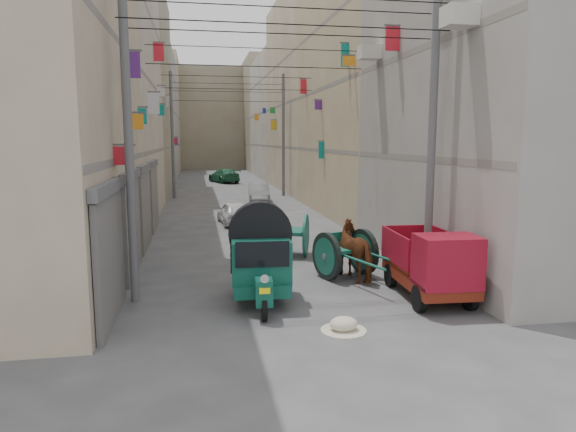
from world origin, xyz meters
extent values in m
plane|color=#444446|center=(0.00, 0.00, 0.00)|extent=(140.00, 140.00, 0.00)
cube|color=slate|center=(-4.12, 8.00, 3.20)|extent=(0.25, 9.80, 0.18)
cube|color=slate|center=(-4.12, 8.00, 6.20)|extent=(0.25, 9.80, 0.18)
cube|color=beige|center=(-8.00, 19.00, 6.00)|extent=(8.00, 12.00, 12.00)
cube|color=slate|center=(-4.12, 19.00, 3.20)|extent=(0.25, 11.76, 0.18)
cube|color=slate|center=(-4.12, 19.00, 6.20)|extent=(0.25, 11.76, 0.18)
cube|color=slate|center=(-4.12, 19.00, 9.20)|extent=(0.25, 11.76, 0.18)
cube|color=gray|center=(-8.00, 32.00, 7.00)|extent=(8.00, 14.00, 14.00)
cube|color=slate|center=(-4.12, 32.00, 3.20)|extent=(0.25, 13.72, 0.18)
cube|color=slate|center=(-4.12, 32.00, 6.20)|extent=(0.25, 13.72, 0.18)
cube|color=slate|center=(-4.12, 32.00, 9.20)|extent=(0.25, 13.72, 0.18)
cube|color=#98948E|center=(-8.00, 46.00, 5.90)|extent=(8.00, 14.00, 11.80)
cube|color=slate|center=(-4.12, 46.00, 3.20)|extent=(0.25, 13.72, 0.18)
cube|color=slate|center=(-4.12, 46.00, 6.20)|extent=(0.25, 13.72, 0.18)
cube|color=slate|center=(-4.12, 46.00, 9.20)|extent=(0.25, 13.72, 0.18)
cube|color=tan|center=(-8.00, 59.00, 6.75)|extent=(8.00, 12.00, 13.50)
cube|color=slate|center=(-4.12, 59.00, 3.20)|extent=(0.25, 11.76, 0.18)
cube|color=slate|center=(-4.12, 59.00, 6.20)|extent=(0.25, 11.76, 0.18)
cube|color=slate|center=(-4.12, 59.00, 9.20)|extent=(0.25, 11.76, 0.18)
cube|color=#98948E|center=(8.00, 8.00, 6.50)|extent=(8.00, 10.00, 13.00)
cube|color=slate|center=(4.12, 8.00, 3.20)|extent=(0.25, 9.80, 0.18)
cube|color=slate|center=(4.12, 8.00, 6.20)|extent=(0.25, 9.80, 0.18)
cube|color=tan|center=(8.00, 19.00, 6.00)|extent=(8.00, 12.00, 12.00)
cube|color=slate|center=(4.12, 19.00, 3.20)|extent=(0.25, 11.76, 0.18)
cube|color=slate|center=(4.12, 19.00, 6.20)|extent=(0.25, 11.76, 0.18)
cube|color=slate|center=(4.12, 19.00, 9.20)|extent=(0.25, 11.76, 0.18)
cube|color=#C5B495|center=(8.00, 32.00, 7.00)|extent=(8.00, 14.00, 14.00)
cube|color=slate|center=(4.12, 32.00, 3.20)|extent=(0.25, 13.72, 0.18)
cube|color=slate|center=(4.12, 32.00, 6.20)|extent=(0.25, 13.72, 0.18)
cube|color=slate|center=(4.12, 32.00, 9.20)|extent=(0.25, 13.72, 0.18)
cube|color=beige|center=(8.00, 46.00, 5.90)|extent=(8.00, 14.00, 11.80)
cube|color=slate|center=(4.12, 46.00, 3.20)|extent=(0.25, 13.72, 0.18)
cube|color=slate|center=(4.12, 46.00, 6.20)|extent=(0.25, 13.72, 0.18)
cube|color=slate|center=(4.12, 46.00, 9.20)|extent=(0.25, 13.72, 0.18)
cube|color=gray|center=(8.00, 59.00, 6.75)|extent=(8.00, 12.00, 13.50)
cube|color=slate|center=(4.12, 59.00, 3.20)|extent=(0.25, 11.76, 0.18)
cube|color=slate|center=(4.12, 59.00, 6.20)|extent=(0.25, 11.76, 0.18)
cube|color=slate|center=(4.12, 59.00, 9.20)|extent=(0.25, 11.76, 0.18)
cube|color=gray|center=(0.00, 66.00, 6.50)|extent=(22.00, 10.00, 13.00)
cube|color=#47474C|center=(-3.92, 4.80, 1.30)|extent=(0.12, 3.00, 2.60)
cube|color=#58585B|center=(-3.90, 4.80, 2.75)|extent=(0.18, 3.20, 0.25)
cube|color=#47474C|center=(-3.92, 8.50, 1.30)|extent=(0.12, 3.00, 2.60)
cube|color=#58585B|center=(-3.90, 8.50, 2.75)|extent=(0.18, 3.20, 0.25)
cube|color=#47474C|center=(-3.92, 12.20, 1.30)|extent=(0.12, 3.00, 2.60)
cube|color=#58585B|center=(-3.90, 12.20, 2.75)|extent=(0.18, 3.20, 0.25)
cube|color=#47474C|center=(-3.92, 16.00, 1.30)|extent=(0.12, 3.00, 2.60)
cube|color=#58585B|center=(-3.90, 16.00, 2.75)|extent=(0.18, 3.20, 0.25)
cube|color=green|center=(3.81, 34.28, 5.98)|extent=(0.38, 0.08, 0.41)
cube|color=#57217A|center=(-3.86, 41.61, 3.62)|extent=(0.27, 0.08, 0.71)
cube|color=red|center=(-3.78, 6.43, 3.35)|extent=(0.44, 0.08, 0.42)
cube|color=silver|center=(-3.77, 15.80, 5.17)|extent=(0.45, 0.08, 0.84)
cube|color=orange|center=(3.79, 44.88, 5.91)|extent=(0.41, 0.08, 0.59)
cube|color=orange|center=(-3.81, 9.76, 4.24)|extent=(0.38, 0.08, 0.44)
cube|color=gold|center=(3.78, 33.54, 4.85)|extent=(0.43, 0.08, 0.72)
cube|color=#1724A2|center=(3.86, 39.62, 6.25)|extent=(0.28, 0.08, 0.44)
cube|color=red|center=(-3.76, 20.00, 7.85)|extent=(0.48, 0.08, 0.84)
cube|color=red|center=(-3.85, 38.07, 3.67)|extent=(0.31, 0.08, 0.44)
cube|color=#57217A|center=(3.82, 19.02, 5.41)|extent=(0.35, 0.08, 0.45)
cube|color=red|center=(3.83, 22.65, 6.65)|extent=(0.34, 0.08, 0.79)
cube|color=#0B837B|center=(-3.86, 12.02, 4.50)|extent=(0.28, 0.08, 0.52)
cube|color=silver|center=(-3.86, 29.62, 6.26)|extent=(0.28, 0.08, 0.74)
cube|color=#0B837B|center=(3.87, 18.51, 3.22)|extent=(0.26, 0.08, 0.80)
cube|color=#0B837B|center=(3.83, 9.37, 6.69)|extent=(0.34, 0.08, 0.55)
cube|color=#57217A|center=(-3.76, 8.55, 5.67)|extent=(0.47, 0.08, 0.67)
cube|color=silver|center=(-3.80, 21.15, 6.14)|extent=(0.40, 0.08, 0.47)
cube|color=#0B837B|center=(-3.84, 21.66, 5.24)|extent=(0.32, 0.08, 0.55)
cube|color=orange|center=(3.76, 13.74, 6.73)|extent=(0.47, 0.08, 0.35)
cube|color=#0B837B|center=(3.84, 14.58, 7.07)|extent=(0.32, 0.08, 0.89)
cube|color=red|center=(3.78, 9.29, 6.73)|extent=(0.44, 0.08, 0.69)
cube|color=gold|center=(-4.06, 6.00, 3.00)|extent=(0.10, 3.20, 0.80)
cube|color=silver|center=(-4.06, 15.00, 3.00)|extent=(0.10, 3.20, 0.80)
cube|color=#1724A2|center=(-4.06, 27.00, 3.00)|extent=(0.10, 3.20, 0.80)
cube|color=#0B837B|center=(-4.06, 39.00, 3.00)|extent=(0.10, 3.20, 0.80)
cube|color=gold|center=(4.06, 6.00, 3.00)|extent=(0.10, 3.20, 0.80)
cube|color=gold|center=(4.06, 15.00, 3.00)|extent=(0.10, 3.20, 0.80)
cube|color=#57217A|center=(4.06, 27.00, 3.00)|extent=(0.10, 3.20, 0.80)
cube|color=#0B837B|center=(4.06, 39.00, 3.00)|extent=(0.10, 3.20, 0.80)
cube|color=beige|center=(3.65, 5.00, 6.40)|extent=(0.70, 0.55, 0.45)
cube|color=beige|center=(3.65, 11.00, 6.60)|extent=(0.70, 0.55, 0.45)
cylinder|color=#58585B|center=(-3.60, 6.00, 4.00)|extent=(0.20, 0.20, 8.00)
cylinder|color=#58585B|center=(3.60, 6.00, 4.00)|extent=(0.20, 0.20, 8.00)
cylinder|color=#58585B|center=(-3.60, 28.00, 4.00)|extent=(0.20, 0.20, 8.00)
cylinder|color=#58585B|center=(3.60, 28.00, 4.00)|extent=(0.20, 0.20, 8.00)
cylinder|color=black|center=(0.00, 5.50, 6.20)|extent=(7.40, 0.02, 0.02)
cylinder|color=black|center=(0.00, 6.50, 6.20)|extent=(7.40, 0.02, 0.02)
cylinder|color=black|center=(0.00, 6.50, 6.80)|extent=(7.40, 0.02, 0.02)
cylinder|color=black|center=(0.00, 12.00, 6.20)|extent=(7.40, 0.02, 0.02)
cylinder|color=black|center=(0.00, 12.00, 6.80)|extent=(7.40, 0.02, 0.02)
cylinder|color=black|center=(0.00, 12.00, 7.30)|extent=(7.40, 0.02, 0.02)
cylinder|color=black|center=(0.00, 20.00, 6.20)|extent=(7.40, 0.02, 0.02)
cylinder|color=black|center=(0.00, 20.00, 6.80)|extent=(7.40, 0.02, 0.02)
cylinder|color=black|center=(0.00, 20.00, 7.30)|extent=(7.40, 0.02, 0.02)
cylinder|color=black|center=(0.00, 28.00, 6.20)|extent=(7.40, 0.02, 0.02)
cylinder|color=black|center=(0.00, 28.00, 6.80)|extent=(7.40, 0.02, 0.02)
cylinder|color=black|center=(0.00, 28.00, 7.30)|extent=(7.40, 0.02, 0.02)
cylinder|color=black|center=(-0.83, 4.17, 0.28)|extent=(0.16, 0.57, 0.56)
cylinder|color=black|center=(-1.25, 6.11, 0.28)|extent=(0.16, 0.57, 0.56)
cylinder|color=black|center=(-0.15, 6.03, 0.28)|extent=(0.16, 0.57, 0.56)
cube|color=#0D4A3A|center=(-0.74, 5.47, 0.48)|extent=(1.37, 1.98, 0.28)
cube|color=#0D4A3A|center=(-0.82, 4.22, 0.60)|extent=(0.38, 0.47, 0.55)
cylinder|color=silver|center=(-0.84, 3.99, 0.95)|extent=(0.18, 0.06, 0.18)
cube|color=#FEEE0E|center=(-0.84, 3.97, 0.70)|extent=(0.22, 0.04, 0.12)
cube|color=#0D4A3A|center=(-0.74, 5.52, 1.05)|extent=(1.41, 1.78, 0.95)
cube|color=black|center=(-0.80, 4.65, 1.30)|extent=(1.15, 0.14, 0.55)
cube|color=black|center=(-1.40, 5.56, 1.15)|extent=(0.12, 1.20, 0.65)
cube|color=black|center=(-0.08, 5.48, 1.15)|extent=(0.12, 1.20, 0.65)
cube|color=silver|center=(-0.80, 4.62, 0.55)|extent=(1.25, 0.13, 0.06)
cylinder|color=black|center=(1.23, 7.05, 0.64)|extent=(0.53, 1.26, 1.28)
cylinder|color=#135644|center=(1.23, 7.05, 0.64)|extent=(0.46, 1.00, 1.00)
cylinder|color=#58585B|center=(1.23, 7.05, 0.64)|extent=(0.24, 0.22, 0.16)
cylinder|color=black|center=(2.37, 7.41, 0.64)|extent=(0.53, 1.26, 1.28)
cylinder|color=#135644|center=(2.37, 7.41, 0.64)|extent=(0.46, 1.00, 1.00)
cylinder|color=#58585B|center=(2.37, 7.41, 0.64)|extent=(0.24, 0.22, 0.16)
cylinder|color=#58585B|center=(1.80, 7.23, 0.64)|extent=(1.20, 0.45, 0.07)
cube|color=#135644|center=(1.80, 7.23, 0.81)|extent=(1.22, 1.25, 0.09)
cube|color=#135644|center=(1.66, 7.67, 1.01)|extent=(0.94, 0.37, 0.32)
cylinder|color=#135644|center=(1.80, 6.03, 0.73)|extent=(0.71, 2.02, 0.06)
cylinder|color=#135644|center=(2.50, 6.25, 0.73)|extent=(0.71, 2.02, 0.06)
cylinder|color=black|center=(2.56, 4.15, 0.30)|extent=(0.19, 0.60, 0.59)
cylinder|color=black|center=(2.67, 6.11, 0.30)|extent=(0.19, 0.60, 0.59)
cylinder|color=black|center=(3.73, 4.08, 0.30)|extent=(0.19, 0.60, 0.59)
cylinder|color=black|center=(3.84, 6.05, 0.30)|extent=(0.19, 0.60, 0.59)
cube|color=#601B0D|center=(3.20, 5.10, 0.49)|extent=(1.46, 3.02, 0.31)
cube|color=maroon|center=(3.14, 4.07, 1.12)|extent=(1.35, 1.01, 1.12)
cube|color=black|center=(3.12, 3.65, 1.21)|extent=(1.17, 0.12, 0.49)
cube|color=#601B0D|center=(3.23, 5.59, 0.73)|extent=(1.45, 2.04, 0.11)
cube|color=maroon|center=(2.57, 5.63, 1.12)|extent=(0.16, 1.97, 0.76)
cube|color=maroon|center=(3.88, 5.55, 1.12)|extent=(0.16, 1.97, 0.76)
cube|color=maroon|center=(3.28, 6.56, 1.12)|extent=(1.35, 0.13, 0.76)
cylinder|color=#135644|center=(-0.12, 10.35, 0.68)|extent=(0.51, 1.32, 1.36)
cylinder|color=#135644|center=(1.27, 9.88, 0.68)|extent=(0.51, 1.32, 1.36)
cube|color=#135644|center=(0.58, 10.12, 0.81)|extent=(1.61, 1.51, 0.10)
cylinder|color=#58585B|center=(0.58, 10.12, 0.68)|extent=(1.47, 0.57, 0.08)
ellipsoid|color=beige|center=(0.63, 3.35, 0.14)|extent=(0.56, 0.45, 0.28)
imported|color=brown|center=(2.10, 7.00, 0.77)|extent=(1.27, 1.97, 1.54)
imported|color=silver|center=(-0.52, 16.60, 0.53)|extent=(1.55, 3.21, 1.06)
imported|color=slate|center=(1.52, 24.58, 0.56)|extent=(1.47, 3.50, 1.13)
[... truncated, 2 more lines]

